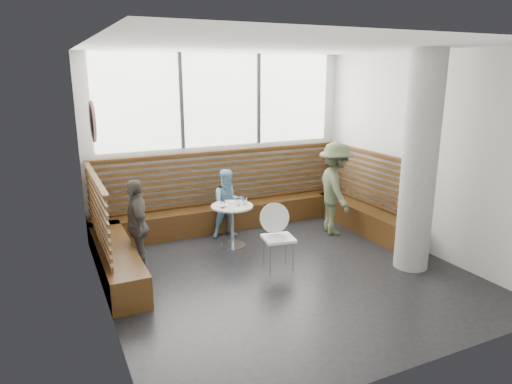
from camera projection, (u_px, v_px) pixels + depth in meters
name	position (u px, v px, depth m)	size (l,w,h in m)	color
room	(287.00, 167.00, 6.32)	(5.00, 5.00, 3.20)	silver
booth	(238.00, 214.00, 8.17)	(5.00, 2.50, 1.44)	#3E260F
concrete_column	(420.00, 163.00, 6.56)	(0.50, 0.50, 3.20)	gray
wall_art	(92.00, 122.00, 5.47)	(0.50, 0.50, 0.03)	white
cafe_table	(232.00, 217.00, 7.64)	(0.70, 0.70, 0.72)	silver
cafe_chair	(276.00, 231.00, 6.83)	(0.46, 0.45, 0.96)	white
adult_man	(335.00, 189.00, 8.21)	(1.08, 0.62, 1.68)	#4D5639
child_back	(228.00, 204.00, 8.08)	(0.60, 0.46, 1.23)	#78AED1
child_left	(137.00, 225.00, 6.68)	(0.81, 0.34, 1.39)	#55544D
plate_near	(223.00, 205.00, 7.58)	(0.21, 0.21, 0.01)	white
plate_far	(234.00, 202.00, 7.77)	(0.19, 0.19, 0.01)	white
glass_left	(223.00, 204.00, 7.43)	(0.08, 0.08, 0.12)	white
glass_mid	(238.00, 202.00, 7.59)	(0.07, 0.07, 0.11)	white
glass_right	(245.00, 201.00, 7.65)	(0.08, 0.08, 0.12)	white
menu_card	(240.00, 209.00, 7.40)	(0.20, 0.14, 0.00)	#A5C64C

